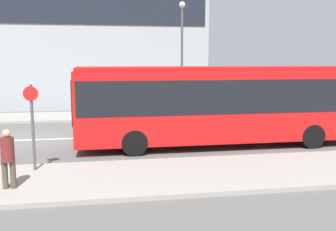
# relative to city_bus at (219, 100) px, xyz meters

# --- Properties ---
(ground_plane) EXTENTS (120.00, 120.00, 0.00)m
(ground_plane) POSITION_rel_city_bus_xyz_m (-7.96, 2.37, -1.86)
(ground_plane) COLOR #595654
(sidewalk_far) EXTENTS (44.00, 3.50, 0.13)m
(sidewalk_far) POSITION_rel_city_bus_xyz_m (-7.96, 8.62, -1.79)
(sidewalk_far) COLOR gray
(sidewalk_far) RESTS_ON ground_plane
(lane_centerline) EXTENTS (41.80, 0.16, 0.01)m
(lane_centerline) POSITION_rel_city_bus_xyz_m (-7.96, 2.37, -1.85)
(lane_centerline) COLOR silver
(lane_centerline) RESTS_ON ground_plane
(city_bus) EXTENTS (11.44, 2.50, 3.22)m
(city_bus) POSITION_rel_city_bus_xyz_m (0.00, 0.00, 0.00)
(city_bus) COLOR red
(city_bus) RESTS_ON ground_plane
(parked_car_0) EXTENTS (4.28, 1.86, 1.27)m
(parked_car_0) POSITION_rel_city_bus_xyz_m (6.53, 5.74, -1.25)
(parked_car_0) COLOR silver
(parked_car_0) RESTS_ON ground_plane
(pedestrian_near_stop) EXTENTS (0.35, 0.34, 1.58)m
(pedestrian_near_stop) POSITION_rel_city_bus_xyz_m (-7.09, -4.45, -0.83)
(pedestrian_near_stop) COLOR #4C4233
(pedestrian_near_stop) RESTS_ON sidewalk_near
(bus_stop_sign) EXTENTS (0.44, 0.12, 2.64)m
(bus_stop_sign) POSITION_rel_city_bus_xyz_m (-6.73, -2.84, -0.18)
(bus_stop_sign) COLOR #4C4C51
(bus_stop_sign) RESTS_ON sidewalk_near
(street_lamp) EXTENTS (0.36, 0.36, 6.68)m
(street_lamp) POSITION_rel_city_bus_xyz_m (-0.01, 7.37, 2.37)
(street_lamp) COLOR #4C4C51
(street_lamp) RESTS_ON sidewalk_far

